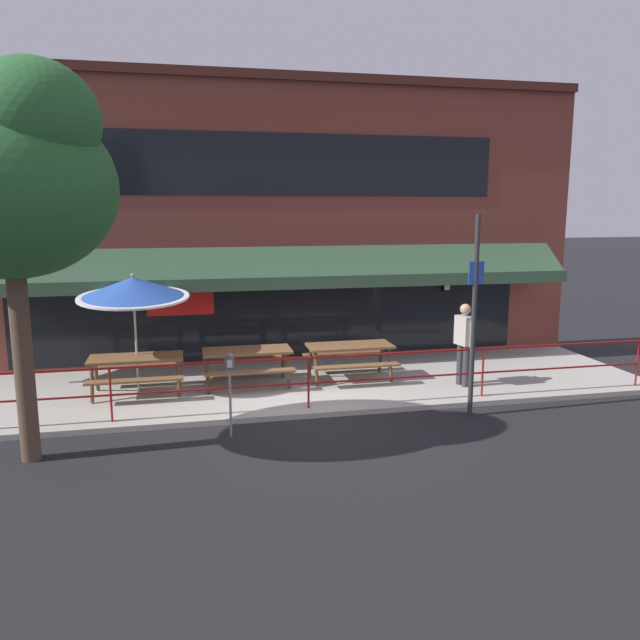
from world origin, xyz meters
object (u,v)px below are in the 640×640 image
at_px(picnic_table_right, 350,352).
at_px(street_sign_pole, 474,315).
at_px(patio_umbrella_left, 133,288).
at_px(parking_meter_near, 229,369).
at_px(pedestrian_walking, 464,340).
at_px(picnic_table_left, 136,364).
at_px(picnic_table_centre, 247,357).
at_px(street_tree_curbside, 13,178).

height_order(picnic_table_right, street_sign_pole, street_sign_pole).
height_order(patio_umbrella_left, parking_meter_near, patio_umbrella_left).
relative_size(picnic_table_right, street_sign_pole, 0.50).
distance_m(picnic_table_right, pedestrian_walking, 2.39).
relative_size(patio_umbrella_left, pedestrian_walking, 1.39).
xyz_separation_m(picnic_table_left, patio_umbrella_left, (0.00, 0.21, 1.47)).
distance_m(patio_umbrella_left, street_sign_pole, 6.49).
xyz_separation_m(pedestrian_walking, parking_meter_near, (-4.90, -1.68, 0.09)).
relative_size(picnic_table_centre, pedestrian_walking, 1.05).
height_order(picnic_table_centre, pedestrian_walking, pedestrian_walking).
xyz_separation_m(picnic_table_centre, street_tree_curbside, (-3.46, -2.98, 3.43)).
distance_m(picnic_table_right, street_sign_pole, 3.17).
relative_size(picnic_table_left, street_tree_curbside, 0.32).
relative_size(picnic_table_left, picnic_table_right, 1.00).
xyz_separation_m(picnic_table_left, street_sign_pole, (5.97, -2.32, 1.16)).
bearing_deg(pedestrian_walking, picnic_table_left, 173.26).
xyz_separation_m(pedestrian_walking, street_tree_curbside, (-7.82, -2.05, 3.08)).
relative_size(patio_umbrella_left, parking_meter_near, 1.68).
xyz_separation_m(picnic_table_centre, patio_umbrella_left, (-2.18, 0.05, 1.47)).
bearing_deg(picnic_table_centre, pedestrian_walking, -12.09).
distance_m(picnic_table_centre, picnic_table_right, 2.18).
bearing_deg(picnic_table_right, street_tree_curbside, -152.19).
distance_m(picnic_table_right, street_tree_curbside, 7.25).
distance_m(picnic_table_left, picnic_table_right, 4.37).
bearing_deg(picnic_table_centre, picnic_table_left, -175.80).
relative_size(picnic_table_centre, patio_umbrella_left, 0.76).
relative_size(picnic_table_right, parking_meter_near, 1.27).
bearing_deg(picnic_table_right, parking_meter_near, -136.28).
relative_size(pedestrian_walking, parking_meter_near, 1.20).
bearing_deg(pedestrian_walking, picnic_table_right, 156.92).
distance_m(picnic_table_left, parking_meter_near, 2.98).
bearing_deg(picnic_table_centre, parking_meter_near, -101.67).
bearing_deg(street_sign_pole, patio_umbrella_left, 157.00).
distance_m(picnic_table_centre, street_tree_curbside, 5.72).
bearing_deg(picnic_table_left, picnic_table_right, 2.01).
height_order(picnic_table_left, pedestrian_walking, pedestrian_walking).
xyz_separation_m(patio_umbrella_left, street_tree_curbside, (-1.28, -3.04, 1.96)).
bearing_deg(picnic_table_right, street_sign_pole, -57.09).
distance_m(patio_umbrella_left, street_tree_curbside, 3.84).
xyz_separation_m(pedestrian_walking, street_sign_pole, (-0.57, -1.55, 0.81)).
height_order(picnic_table_centre, parking_meter_near, parking_meter_near).
bearing_deg(pedestrian_walking, picnic_table_centre, 167.91).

